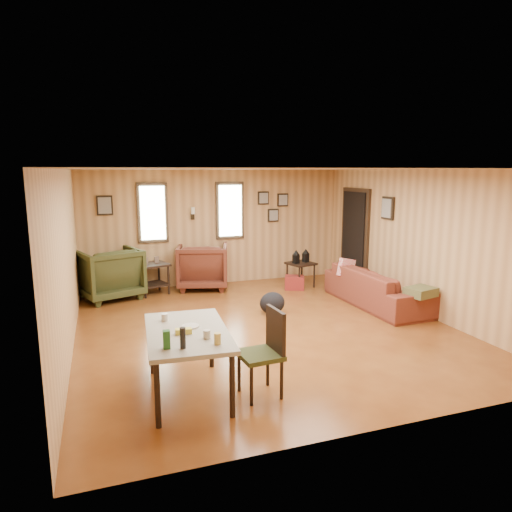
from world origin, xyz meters
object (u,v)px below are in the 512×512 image
Objects in this scene: recliner_brown at (203,264)px; side_table at (301,261)px; sofa at (377,281)px; dining_table at (187,336)px; recliner_green at (109,271)px; end_table at (152,273)px.

recliner_brown reaches higher than side_table.
sofa is at bearing -65.26° from side_table.
recliner_brown is at bearing 79.48° from dining_table.
side_table is (1.93, -0.57, 0.03)m from recliner_brown.
recliner_green is at bearing 103.28° from dining_table.
recliner_brown is 4.54m from dining_table.
sofa is 1.79m from side_table.
recliner_green is 0.73× the size of dining_table.
recliner_brown is 1.28× the size of side_table.
dining_table is (-0.10, -4.27, 0.24)m from end_table.
recliner_brown is 0.70× the size of dining_table.
recliner_green is 0.80m from end_table.
dining_table is at bearing 118.63° from sofa.
sofa is at bearing 136.85° from recliner_green.
recliner_green is (-1.83, -0.19, 0.02)m from recliner_brown.
recliner_brown is at bearing 166.82° from recliner_green.
side_table is (3.76, -0.37, 0.01)m from recliner_green.
recliner_green is at bearing -175.42° from end_table.
side_table is at bearing 179.23° from recliner_brown.
sofa is 4.25m from end_table.
dining_table reaches higher than side_table.
end_table is (-3.72, 2.06, -0.02)m from sofa.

